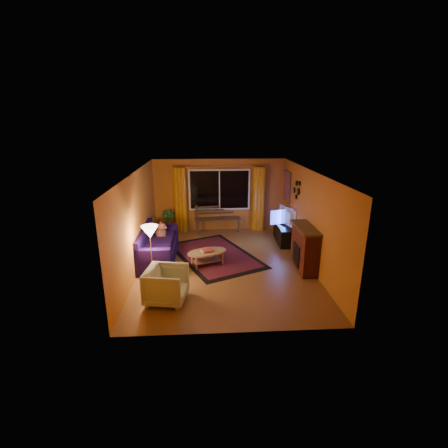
{
  "coord_description": "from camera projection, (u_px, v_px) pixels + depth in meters",
  "views": [
    {
      "loc": [
        -0.5,
        -8.04,
        3.69
      ],
      "look_at": [
        0.0,
        0.3,
        1.05
      ],
      "focal_mm": 26.0,
      "sensor_mm": 36.0,
      "label": 1
    }
  ],
  "objects": [
    {
      "name": "sofa",
      "position": [
        157.0,
        244.0,
        8.96
      ],
      "size": [
        0.97,
        2.24,
        0.9
      ],
      "primitive_type": "cube",
      "rotation": [
        0.0,
        0.0,
        -0.01
      ],
      "color": "#140835",
      "rests_on": "ground"
    },
    {
      "name": "floor_lamp",
      "position": [
        151.0,
        253.0,
        7.77
      ],
      "size": [
        0.27,
        0.27,
        1.36
      ],
      "primitive_type": "cylinder",
      "rotation": [
        0.0,
        0.0,
        0.24
      ],
      "color": "#BF8C3F",
      "rests_on": "ground"
    },
    {
      "name": "coffee_table",
      "position": [
        207.0,
        258.0,
        8.7
      ],
      "size": [
        1.38,
        1.38,
        0.39
      ],
      "primitive_type": "cylinder",
      "rotation": [
        0.0,
        0.0,
        0.35
      ],
      "color": "#A37B54",
      "rests_on": "ground"
    },
    {
      "name": "curtain_right",
      "position": [
        258.0,
        199.0,
        11.28
      ],
      "size": [
        0.36,
        0.36,
        2.24
      ],
      "primitive_type": "cylinder",
      "color": "orange",
      "rests_on": "ground"
    },
    {
      "name": "curtain_rod",
      "position": [
        219.0,
        167.0,
        10.88
      ],
      "size": [
        3.2,
        0.03,
        0.03
      ],
      "primitive_type": "cylinder",
      "rotation": [
        0.0,
        1.57,
        0.0
      ],
      "color": "#BF8C3F",
      "rests_on": "wall_back"
    },
    {
      "name": "curtain_left",
      "position": [
        180.0,
        200.0,
        11.12
      ],
      "size": [
        0.36,
        0.36,
        2.24
      ],
      "primitive_type": "cylinder",
      "color": "orange",
      "rests_on": "ground"
    },
    {
      "name": "ceiling",
      "position": [
        225.0,
        172.0,
        8.04
      ],
      "size": [
        4.5,
        6.0,
        0.02
      ],
      "primitive_type": "cube",
      "color": "white",
      "rests_on": "ground"
    },
    {
      "name": "dog",
      "position": [
        161.0,
        230.0,
        9.36
      ],
      "size": [
        0.44,
        0.54,
        0.52
      ],
      "primitive_type": null,
      "rotation": [
        0.0,
        0.0,
        0.21
      ],
      "color": "#905244",
      "rests_on": "sofa"
    },
    {
      "name": "mirror_cluster",
      "position": [
        296.0,
        189.0,
        9.62
      ],
      "size": [
        0.06,
        0.6,
        0.56
      ],
      "primitive_type": null,
      "color": "black",
      "rests_on": "wall_right"
    },
    {
      "name": "floor",
      "position": [
        225.0,
        264.0,
        8.8
      ],
      "size": [
        4.5,
        6.0,
        0.02
      ],
      "primitive_type": "cube",
      "color": "brown",
      "rests_on": "ground"
    },
    {
      "name": "bench",
      "position": [
        218.0,
        225.0,
        11.34
      ],
      "size": [
        1.64,
        0.68,
        0.48
      ],
      "primitive_type": "cube",
      "rotation": [
        0.0,
        0.0,
        0.14
      ],
      "color": "#402E1D",
      "rests_on": "ground"
    },
    {
      "name": "armchair",
      "position": [
        166.0,
        283.0,
        6.87
      ],
      "size": [
        0.9,
        0.94,
        0.84
      ],
      "primitive_type": "imported",
      "rotation": [
        0.0,
        0.0,
        1.4
      ],
      "color": "beige",
      "rests_on": "ground"
    },
    {
      "name": "television",
      "position": [
        285.0,
        217.0,
        10.19
      ],
      "size": [
        0.4,
        0.98,
        0.57
      ],
      "primitive_type": "imported",
      "rotation": [
        0.0,
        0.0,
        1.86
      ],
      "color": "black",
      "rests_on": "tv_console"
    },
    {
      "name": "rug",
      "position": [
        215.0,
        255.0,
        9.38
      ],
      "size": [
        2.98,
        3.53,
        0.02
      ],
      "primitive_type": "cube",
      "rotation": [
        0.0,
        0.0,
        0.42
      ],
      "color": "maroon",
      "rests_on": "ground"
    },
    {
      "name": "painting",
      "position": [
        287.0,
        186.0,
        10.76
      ],
      "size": [
        0.04,
        0.76,
        0.96
      ],
      "primitive_type": "cube",
      "color": "#E54F0B",
      "rests_on": "wall_right"
    },
    {
      "name": "wall_right",
      "position": [
        310.0,
        219.0,
        8.55
      ],
      "size": [
        0.02,
        6.0,
        2.5
      ],
      "primitive_type": "cube",
      "color": "#C47529",
      "rests_on": "ground"
    },
    {
      "name": "fireplace",
      "position": [
        305.0,
        249.0,
        8.37
      ],
      "size": [
        0.4,
        1.2,
        1.1
      ],
      "primitive_type": "cube",
      "color": "maroon",
      "rests_on": "ground"
    },
    {
      "name": "wall_back",
      "position": [
        219.0,
        195.0,
        11.29
      ],
      "size": [
        4.5,
        0.02,
        2.5
      ],
      "primitive_type": "cube",
      "color": "#C47529",
      "rests_on": "ground"
    },
    {
      "name": "window",
      "position": [
        219.0,
        190.0,
        11.16
      ],
      "size": [
        2.0,
        0.02,
        1.3
      ],
      "primitive_type": "cube",
      "color": "black",
      "rests_on": "wall_back"
    },
    {
      "name": "tv_console",
      "position": [
        284.0,
        234.0,
        10.36
      ],
      "size": [
        0.49,
        1.36,
        0.56
      ],
      "primitive_type": "cube",
      "rotation": [
        0.0,
        0.0,
        -0.03
      ],
      "color": "black",
      "rests_on": "ground"
    },
    {
      "name": "potted_plant",
      "position": [
        168.0,
        222.0,
        11.04
      ],
      "size": [
        0.57,
        0.57,
        0.84
      ],
      "primitive_type": "imported",
      "rotation": [
        0.0,
        0.0,
        0.24
      ],
      "color": "#235B1E",
      "rests_on": "ground"
    },
    {
      "name": "wall_left",
      "position": [
        137.0,
        222.0,
        8.29
      ],
      "size": [
        0.02,
        6.0,
        2.5
      ],
      "primitive_type": "cube",
      "color": "#C47529",
      "rests_on": "ground"
    }
  ]
}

